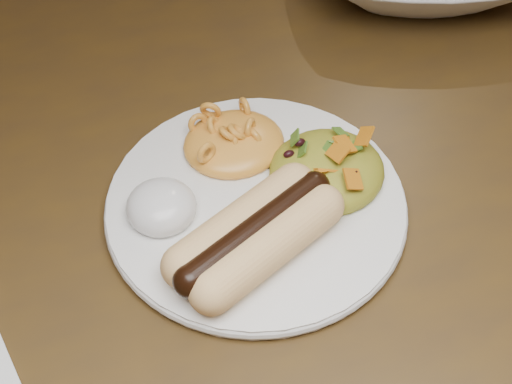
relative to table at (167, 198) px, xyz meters
name	(u,v)px	position (x,y,z in m)	size (l,w,h in m)	color
table	(167,198)	(0.00, 0.00, 0.00)	(1.60, 0.90, 0.75)	#442E10
plate	(256,205)	(0.05, -0.11, 0.10)	(0.23, 0.23, 0.01)	white
hotdog	(255,234)	(0.03, -0.16, 0.12)	(0.12, 0.10, 0.03)	#FDDE76
mac_and_cheese	(234,133)	(0.05, -0.06, 0.12)	(0.08, 0.07, 0.03)	#FF9A3D
sour_cream	(160,200)	(-0.02, -0.10, 0.12)	(0.05, 0.05, 0.03)	white
taco_salad	(328,163)	(0.11, -0.11, 0.12)	(0.09, 0.09, 0.04)	#C47F28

